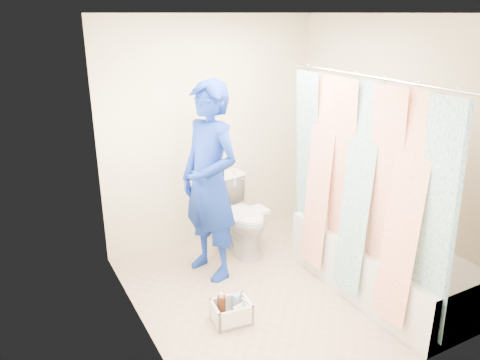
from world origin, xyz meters
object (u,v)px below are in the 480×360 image
bathtub (379,263)px  plumber (210,182)px  toilet (239,215)px  cleaning_caddy (233,312)px

bathtub → plumber: size_ratio=0.94×
toilet → plumber: (-0.47, -0.30, 0.54)m
plumber → bathtub: bearing=35.1°
toilet → plumber: size_ratio=0.42×
toilet → plumber: plumber is taller
bathtub → toilet: size_ratio=2.24×
toilet → bathtub: bearing=-63.3°
cleaning_caddy → toilet: bearing=65.3°
toilet → plumber: 0.78m
bathtub → cleaning_caddy: bearing=171.4°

